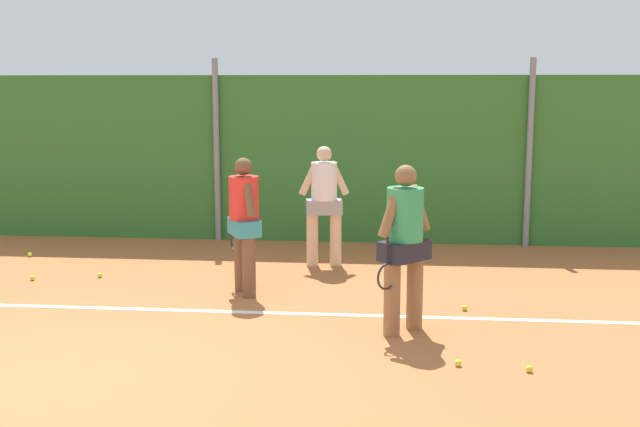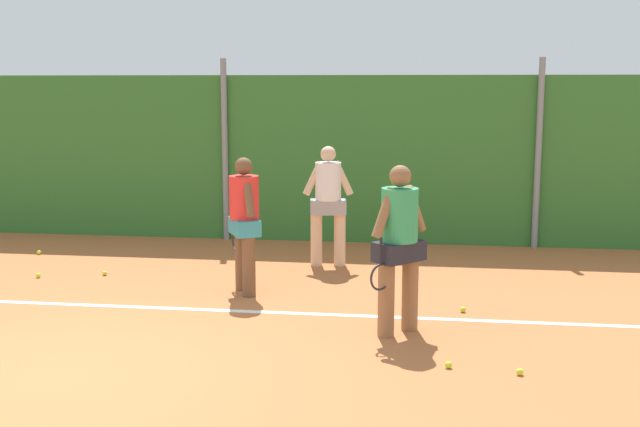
{
  "view_description": "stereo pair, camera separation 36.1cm",
  "coord_description": "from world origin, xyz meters",
  "px_view_note": "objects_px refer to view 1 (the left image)",
  "views": [
    {
      "loc": [
        2.95,
        -6.37,
        2.61
      ],
      "look_at": [
        2.03,
        3.11,
        1.02
      ],
      "focal_mm": 43.96,
      "sensor_mm": 36.0,
      "label": 1
    },
    {
      "loc": [
        3.31,
        -6.33,
        2.61
      ],
      "look_at": [
        2.03,
        3.11,
        1.02
      ],
      "focal_mm": 43.96,
      "sensor_mm": 36.0,
      "label": 2
    }
  ],
  "objects_px": {
    "player_midcourt": "(244,218)",
    "tennis_ball_1": "(458,363)",
    "player_foreground_near": "(404,240)",
    "tennis_ball_3": "(30,255)",
    "tennis_ball_4": "(465,308)",
    "tennis_ball_6": "(529,369)",
    "player_backcourt_far": "(324,199)",
    "tennis_ball_0": "(100,275)",
    "tennis_ball_5": "(32,278)"
  },
  "relations": [
    {
      "from": "tennis_ball_5",
      "to": "tennis_ball_6",
      "type": "height_order",
      "value": "same"
    },
    {
      "from": "player_midcourt",
      "to": "tennis_ball_3",
      "type": "distance_m",
      "value": 4.17
    },
    {
      "from": "tennis_ball_1",
      "to": "tennis_ball_5",
      "type": "relative_size",
      "value": 1.0
    },
    {
      "from": "player_backcourt_far",
      "to": "player_midcourt",
      "type": "bearing_deg",
      "value": 52.74
    },
    {
      "from": "player_foreground_near",
      "to": "tennis_ball_1",
      "type": "bearing_deg",
      "value": 71.26
    },
    {
      "from": "tennis_ball_4",
      "to": "tennis_ball_6",
      "type": "distance_m",
      "value": 1.98
    },
    {
      "from": "player_foreground_near",
      "to": "player_midcourt",
      "type": "distance_m",
      "value": 2.38
    },
    {
      "from": "tennis_ball_1",
      "to": "tennis_ball_3",
      "type": "relative_size",
      "value": 1.0
    },
    {
      "from": "player_foreground_near",
      "to": "tennis_ball_1",
      "type": "distance_m",
      "value": 1.47
    },
    {
      "from": "player_backcourt_far",
      "to": "tennis_ball_0",
      "type": "bearing_deg",
      "value": 8.99
    },
    {
      "from": "tennis_ball_5",
      "to": "tennis_ball_4",
      "type": "bearing_deg",
      "value": -8.78
    },
    {
      "from": "player_backcourt_far",
      "to": "tennis_ball_3",
      "type": "height_order",
      "value": "player_backcourt_far"
    },
    {
      "from": "tennis_ball_6",
      "to": "tennis_ball_4",
      "type": "bearing_deg",
      "value": 102.34
    },
    {
      "from": "tennis_ball_1",
      "to": "tennis_ball_4",
      "type": "height_order",
      "value": "same"
    },
    {
      "from": "player_midcourt",
      "to": "tennis_ball_5",
      "type": "bearing_deg",
      "value": 54.51
    },
    {
      "from": "tennis_ball_0",
      "to": "tennis_ball_5",
      "type": "height_order",
      "value": "same"
    },
    {
      "from": "tennis_ball_4",
      "to": "tennis_ball_1",
      "type": "bearing_deg",
      "value": -96.6
    },
    {
      "from": "player_foreground_near",
      "to": "tennis_ball_6",
      "type": "bearing_deg",
      "value": 90.7
    },
    {
      "from": "tennis_ball_4",
      "to": "player_midcourt",
      "type": "bearing_deg",
      "value": 169.52
    },
    {
      "from": "player_backcourt_far",
      "to": "tennis_ball_4",
      "type": "bearing_deg",
      "value": 120.87
    },
    {
      "from": "player_foreground_near",
      "to": "tennis_ball_4",
      "type": "height_order",
      "value": "player_foreground_near"
    },
    {
      "from": "player_backcourt_far",
      "to": "tennis_ball_6",
      "type": "bearing_deg",
      "value": 109.18
    },
    {
      "from": "tennis_ball_1",
      "to": "tennis_ball_3",
      "type": "bearing_deg",
      "value": 146.31
    },
    {
      "from": "player_midcourt",
      "to": "tennis_ball_4",
      "type": "distance_m",
      "value": 2.88
    },
    {
      "from": "player_foreground_near",
      "to": "tennis_ball_1",
      "type": "xyz_separation_m",
      "value": [
        0.51,
        -0.98,
        -0.97
      ]
    },
    {
      "from": "player_midcourt",
      "to": "tennis_ball_6",
      "type": "height_order",
      "value": "player_midcourt"
    },
    {
      "from": "tennis_ball_1",
      "to": "tennis_ball_4",
      "type": "bearing_deg",
      "value": 83.4
    },
    {
      "from": "tennis_ball_3",
      "to": "tennis_ball_4",
      "type": "distance_m",
      "value": 6.73
    },
    {
      "from": "player_foreground_near",
      "to": "player_midcourt",
      "type": "bearing_deg",
      "value": -80.92
    },
    {
      "from": "player_midcourt",
      "to": "tennis_ball_1",
      "type": "height_order",
      "value": "player_midcourt"
    },
    {
      "from": "tennis_ball_1",
      "to": "tennis_ball_6",
      "type": "distance_m",
      "value": 0.64
    },
    {
      "from": "player_midcourt",
      "to": "tennis_ball_4",
      "type": "xyz_separation_m",
      "value": [
        2.68,
        -0.5,
        -0.92
      ]
    },
    {
      "from": "player_backcourt_far",
      "to": "tennis_ball_6",
      "type": "relative_size",
      "value": 26.2
    },
    {
      "from": "tennis_ball_5",
      "to": "tennis_ball_0",
      "type": "bearing_deg",
      "value": 15.96
    },
    {
      "from": "player_midcourt",
      "to": "tennis_ball_1",
      "type": "xyz_separation_m",
      "value": [
        2.47,
        -2.33,
        -0.92
      ]
    },
    {
      "from": "player_foreground_near",
      "to": "tennis_ball_0",
      "type": "xyz_separation_m",
      "value": [
        -4.08,
        1.97,
        -0.97
      ]
    },
    {
      "from": "player_foreground_near",
      "to": "tennis_ball_3",
      "type": "distance_m",
      "value": 6.5
    },
    {
      "from": "tennis_ball_6",
      "to": "tennis_ball_0",
      "type": "bearing_deg",
      "value": 149.78
    },
    {
      "from": "player_foreground_near",
      "to": "tennis_ball_4",
      "type": "distance_m",
      "value": 1.48
    },
    {
      "from": "tennis_ball_1",
      "to": "tennis_ball_3",
      "type": "height_order",
      "value": "same"
    },
    {
      "from": "player_backcourt_far",
      "to": "tennis_ball_0",
      "type": "relative_size",
      "value": 26.2
    },
    {
      "from": "player_foreground_near",
      "to": "player_backcourt_far",
      "type": "height_order",
      "value": "player_foreground_near"
    },
    {
      "from": "tennis_ball_4",
      "to": "player_foreground_near",
      "type": "bearing_deg",
      "value": -129.95
    },
    {
      "from": "tennis_ball_1",
      "to": "tennis_ball_6",
      "type": "height_order",
      "value": "same"
    },
    {
      "from": "tennis_ball_1",
      "to": "player_foreground_near",
      "type": "bearing_deg",
      "value": 117.48
    },
    {
      "from": "tennis_ball_3",
      "to": "tennis_ball_4",
      "type": "height_order",
      "value": "same"
    },
    {
      "from": "player_foreground_near",
      "to": "player_backcourt_far",
      "type": "distance_m",
      "value": 3.19
    },
    {
      "from": "player_foreground_near",
      "to": "tennis_ball_3",
      "type": "relative_size",
      "value": 27.01
    },
    {
      "from": "player_midcourt",
      "to": "tennis_ball_0",
      "type": "distance_m",
      "value": 2.4
    },
    {
      "from": "player_foreground_near",
      "to": "tennis_ball_6",
      "type": "xyz_separation_m",
      "value": [
        1.14,
        -1.07,
        -0.97
      ]
    }
  ]
}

